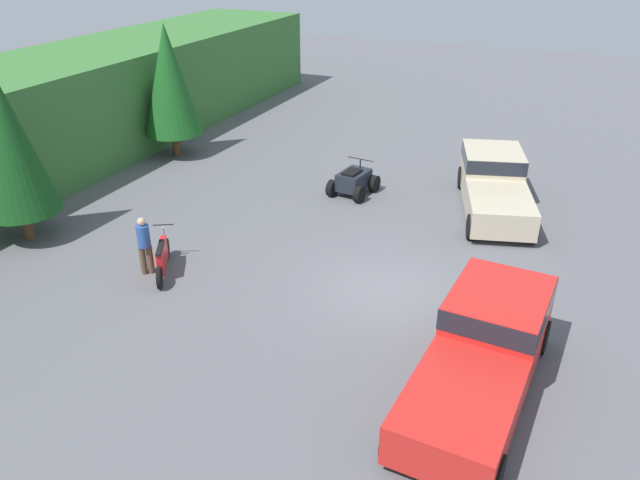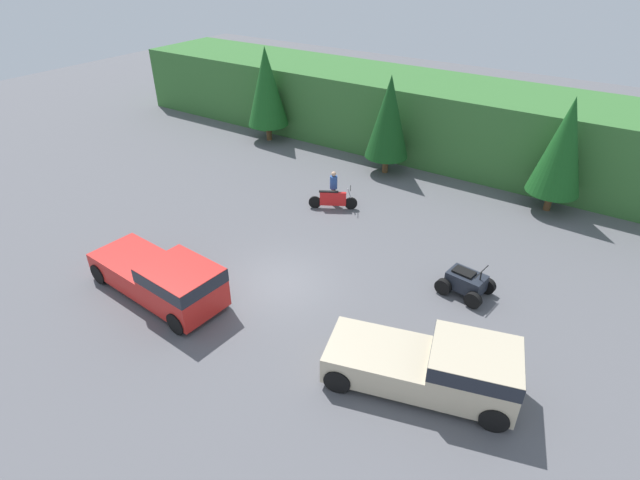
% 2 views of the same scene
% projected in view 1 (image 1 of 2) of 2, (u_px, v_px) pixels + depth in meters
% --- Properties ---
extents(ground_plane, '(80.00, 80.00, 0.00)m').
position_uv_depth(ground_plane, '(389.00, 291.00, 17.15)').
color(ground_plane, '#5B5B60').
extents(tree_mid_left, '(2.37, 2.37, 5.38)m').
position_uv_depth(tree_mid_left, '(8.00, 143.00, 18.64)').
color(tree_mid_left, brown).
rests_on(tree_mid_left, ground_plane).
extents(tree_mid_right, '(2.44, 2.44, 5.55)m').
position_uv_depth(tree_mid_right, '(169.00, 80.00, 25.80)').
color(tree_mid_right, brown).
rests_on(tree_mid_right, ground_plane).
extents(pickup_truck_red, '(5.84, 2.53, 1.77)m').
position_uv_depth(pickup_truck_red, '(485.00, 347.00, 13.32)').
color(pickup_truck_red, red).
rests_on(pickup_truck_red, ground_plane).
extents(pickup_truck_second, '(5.81, 3.49, 1.77)m').
position_uv_depth(pickup_truck_second, '(494.00, 182.00, 21.91)').
color(pickup_truck_second, beige).
rests_on(pickup_truck_second, ground_plane).
extents(dirt_bike, '(2.11, 1.31, 1.14)m').
position_uv_depth(dirt_bike, '(162.00, 258.00, 17.89)').
color(dirt_bike, black).
rests_on(dirt_bike, ground_plane).
extents(quad_atv, '(2.00, 1.59, 1.23)m').
position_uv_depth(quad_atv, '(354.00, 181.00, 23.15)').
color(quad_atv, black).
rests_on(quad_atv, ground_plane).
extents(rider_person, '(0.51, 0.51, 1.75)m').
position_uv_depth(rider_person, '(144.00, 244.00, 17.62)').
color(rider_person, brown).
rests_on(rider_person, ground_plane).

